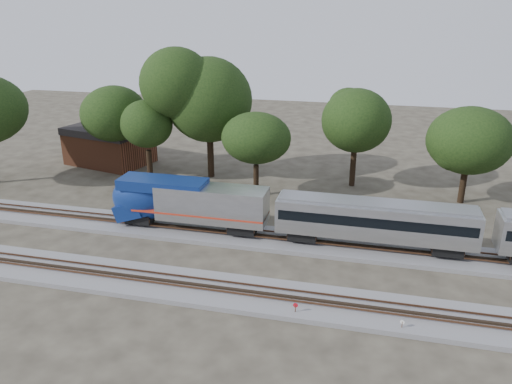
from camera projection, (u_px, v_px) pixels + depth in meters
ground at (249, 270)px, 42.49m from camera, size 160.00×160.00×0.00m
track_far at (264, 238)px, 47.87m from camera, size 160.00×5.00×0.73m
track_near at (236, 293)px, 38.77m from camera, size 160.00×5.00×0.73m
switch_stand_red at (295, 308)px, 35.95m from camera, size 0.36×0.07×1.13m
switch_stand_white at (402, 325)px, 34.24m from camera, size 0.30×0.13×0.98m
switch_lever at (291, 311)px, 36.55m from camera, size 0.58×0.47×0.30m
brick_building at (110, 145)px, 70.55m from camera, size 12.42×10.01×5.27m
tree_1 at (114, 114)px, 64.65m from camera, size 8.13×8.13×11.46m
tree_2 at (146, 124)px, 61.87m from camera, size 7.47×7.47×10.53m
tree_3 at (209, 100)px, 62.28m from camera, size 10.24×10.24×14.44m
tree_4 at (256, 138)px, 56.78m from camera, size 7.11×7.11×10.03m
tree_5 at (356, 121)px, 59.61m from camera, size 8.38×8.38×11.82m
tree_6 at (470, 141)px, 54.60m from camera, size 7.40×7.40×10.44m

